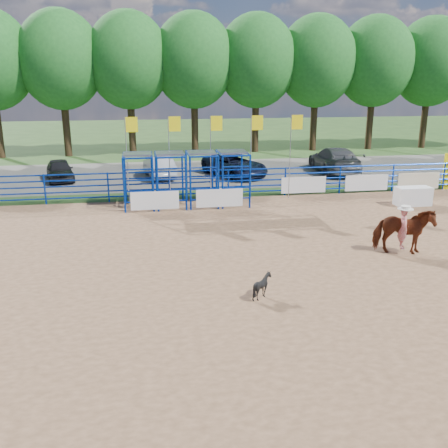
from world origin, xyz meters
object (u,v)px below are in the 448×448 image
Objects in this scene: car_a at (60,170)px; car_c at (234,165)px; car_b at (159,166)px; calf at (262,286)px; horse_and_rider at (403,229)px; announcer_table at (413,196)px; car_d at (335,160)px.

car_c is at bearing -14.08° from car_a.
calf is at bearing 87.80° from car_b.
car_b is at bearing 116.81° from horse_and_rider.
car_a is (-17.72, 9.08, 0.17)m from announcer_table.
car_a is at bearing 131.71° from horse_and_rider.
horse_and_rider reaches higher than car_b.
car_c is (4.66, -0.40, 0.04)m from car_b.
horse_and_rider is 20.67m from car_a.
car_a is at bearing 152.88° from announcer_table.
car_a is 10.58m from car_c.
car_a is 0.92× the size of car_b.
car_a is at bearing 155.27° from car_c.
car_c is (10.57, -0.32, 0.07)m from car_a.
car_a is at bearing 3.10° from car_d.
car_b is 0.80× the size of car_c.
car_a is 0.65× the size of car_d.
calf is (-9.64, -9.10, -0.09)m from announcer_table.
calf is 0.14× the size of car_c.
announcer_table is 0.46× the size of car_a.
announcer_table is 19.91m from car_a.
horse_and_rider is 0.61× the size of car_b.
car_c reaches higher than car_a.
horse_and_rider is 0.49× the size of car_c.
car_b is at bearing -11.60° from car_a.
car_b is 4.68m from car_c.
car_d is (9.14, 18.04, 0.44)m from calf.
announcer_table is 8.96m from car_d.
announcer_table is 0.42× the size of car_b.
car_a is 0.73× the size of car_c.
announcer_table is at bearing 96.80° from car_d.
car_d is at bearing -21.44° from car_c.
horse_and_rider is 17.38m from car_b.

